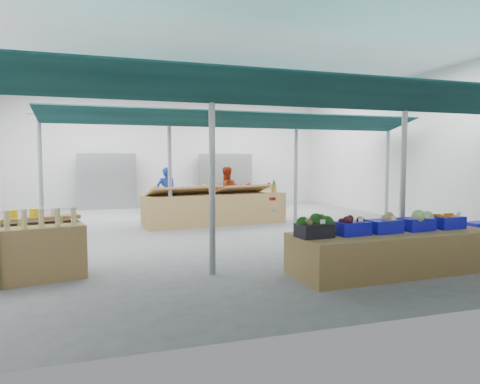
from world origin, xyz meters
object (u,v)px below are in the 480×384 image
at_px(crate_stack, 478,236).
at_px(bottle_shelf, 18,251).
at_px(fruit_counter, 216,209).
at_px(vendor_left, 166,194).
at_px(veg_counter, 392,252).
at_px(vendor_right, 226,193).

bearing_deg(crate_stack, bottle_shelf, 177.35).
relative_size(fruit_counter, vendor_left, 2.50).
bearing_deg(veg_counter, bottle_shelf, 164.78).
height_order(fruit_counter, crate_stack, fruit_counter).
distance_m(crate_stack, vendor_left, 7.99).
bearing_deg(vendor_left, bottle_shelf, 55.25).
height_order(veg_counter, crate_stack, veg_counter).
relative_size(veg_counter, crate_stack, 5.95).
bearing_deg(fruit_counter, vendor_left, 130.59).
xyz_separation_m(vendor_left, vendor_right, (1.80, 0.00, 0.00)).
bearing_deg(bottle_shelf, vendor_left, 49.35).
distance_m(crate_stack, vendor_right, 6.93).
bearing_deg(fruit_counter, bottle_shelf, -139.71).
bearing_deg(veg_counter, vendor_right, 94.59).
relative_size(bottle_shelf, vendor_left, 1.23).
relative_size(fruit_counter, crate_stack, 7.14).
bearing_deg(veg_counter, fruit_counter, 101.64).
height_order(bottle_shelf, veg_counter, bottle_shelf).
distance_m(veg_counter, vendor_right, 6.92).
height_order(bottle_shelf, vendor_right, vendor_right).
bearing_deg(bottle_shelf, vendor_right, 36.79).
bearing_deg(bottle_shelf, veg_counter, -25.71).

